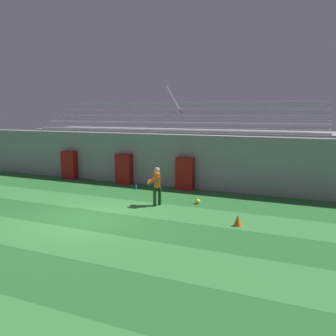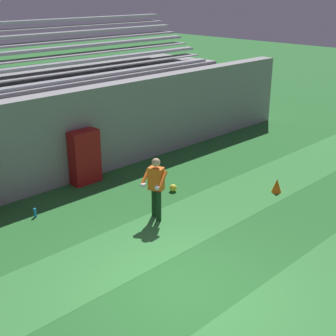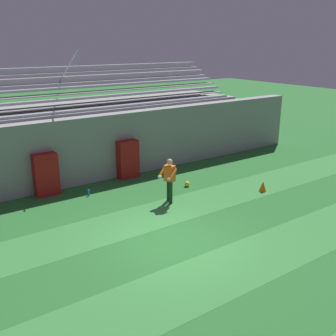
{
  "view_description": "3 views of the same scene",
  "coord_description": "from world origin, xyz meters",
  "px_view_note": "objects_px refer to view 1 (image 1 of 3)",
  "views": [
    {
      "loc": [
        7.32,
        -9.72,
        3.94
      ],
      "look_at": [
        1.77,
        3.73,
        1.47
      ],
      "focal_mm": 35.0,
      "sensor_mm": 36.0,
      "label": 1
    },
    {
      "loc": [
        -5.73,
        -5.4,
        5.65
      ],
      "look_at": [
        2.99,
        3.53,
        0.82
      ],
      "focal_mm": 50.0,
      "sensor_mm": 36.0,
      "label": 2
    },
    {
      "loc": [
        -6.12,
        -8.49,
        5.71
      ],
      "look_at": [
        2.02,
        3.2,
        1.12
      ],
      "focal_mm": 42.0,
      "sensor_mm": 36.0,
      "label": 3
    }
  ],
  "objects_px": {
    "padding_pillar_gate_left": "(124,169)",
    "traffic_cone": "(238,220)",
    "soccer_ball": "(198,201)",
    "goalkeeper": "(157,184)",
    "water_bottle": "(136,187)",
    "padding_pillar_gate_right": "(185,174)",
    "padding_pillar_far_left": "(69,165)"
  },
  "relations": [
    {
      "from": "padding_pillar_gate_left",
      "to": "traffic_cone",
      "type": "xyz_separation_m",
      "value": [
        7.19,
        -4.55,
        -0.62
      ]
    },
    {
      "from": "padding_pillar_gate_left",
      "to": "soccer_ball",
      "type": "relative_size",
      "value": 7.57
    },
    {
      "from": "padding_pillar_gate_left",
      "to": "soccer_ball",
      "type": "xyz_separation_m",
      "value": [
        5.05,
        -2.37,
        -0.72
      ]
    },
    {
      "from": "padding_pillar_gate_left",
      "to": "soccer_ball",
      "type": "bearing_deg",
      "value": -25.18
    },
    {
      "from": "goalkeeper",
      "to": "traffic_cone",
      "type": "relative_size",
      "value": 3.98
    },
    {
      "from": "padding_pillar_gate_left",
      "to": "water_bottle",
      "type": "height_order",
      "value": "padding_pillar_gate_left"
    },
    {
      "from": "goalkeeper",
      "to": "padding_pillar_gate_right",
      "type": "bearing_deg",
      "value": 88.18
    },
    {
      "from": "padding_pillar_gate_left",
      "to": "traffic_cone",
      "type": "relative_size",
      "value": 3.97
    },
    {
      "from": "soccer_ball",
      "to": "traffic_cone",
      "type": "distance_m",
      "value": 3.05
    },
    {
      "from": "padding_pillar_gate_right",
      "to": "goalkeeper",
      "type": "relative_size",
      "value": 1.0
    },
    {
      "from": "padding_pillar_gate_right",
      "to": "traffic_cone",
      "type": "relative_size",
      "value": 3.97
    },
    {
      "from": "goalkeeper",
      "to": "water_bottle",
      "type": "xyz_separation_m",
      "value": [
        -2.22,
        2.3,
        -0.83
      ]
    },
    {
      "from": "padding_pillar_gate_left",
      "to": "traffic_cone",
      "type": "distance_m",
      "value": 8.53
    },
    {
      "from": "traffic_cone",
      "to": "padding_pillar_far_left",
      "type": "bearing_deg",
      "value": 157.45
    },
    {
      "from": "soccer_ball",
      "to": "traffic_cone",
      "type": "relative_size",
      "value": 0.52
    },
    {
      "from": "padding_pillar_gate_left",
      "to": "padding_pillar_gate_right",
      "type": "distance_m",
      "value": 3.6
    },
    {
      "from": "goalkeeper",
      "to": "soccer_ball",
      "type": "distance_m",
      "value": 1.99
    },
    {
      "from": "padding_pillar_gate_left",
      "to": "goalkeeper",
      "type": "xyz_separation_m",
      "value": [
        3.5,
        -3.3,
        0.12
      ]
    },
    {
      "from": "padding_pillar_far_left",
      "to": "traffic_cone",
      "type": "relative_size",
      "value": 3.97
    },
    {
      "from": "goalkeeper",
      "to": "water_bottle",
      "type": "distance_m",
      "value": 3.3
    },
    {
      "from": "padding_pillar_gate_right",
      "to": "water_bottle",
      "type": "bearing_deg",
      "value": -156.65
    },
    {
      "from": "padding_pillar_gate_right",
      "to": "water_bottle",
      "type": "xyz_separation_m",
      "value": [
        -2.32,
        -1.0,
        -0.71
      ]
    },
    {
      "from": "padding_pillar_gate_right",
      "to": "water_bottle",
      "type": "relative_size",
      "value": 6.94
    },
    {
      "from": "traffic_cone",
      "to": "goalkeeper",
      "type": "bearing_deg",
      "value": 161.33
    },
    {
      "from": "padding_pillar_gate_right",
      "to": "soccer_ball",
      "type": "xyz_separation_m",
      "value": [
        1.44,
        -2.37,
        -0.72
      ]
    },
    {
      "from": "water_bottle",
      "to": "padding_pillar_far_left",
      "type": "bearing_deg",
      "value": 168.73
    },
    {
      "from": "padding_pillar_gate_right",
      "to": "padding_pillar_far_left",
      "type": "relative_size",
      "value": 1.0
    },
    {
      "from": "soccer_ball",
      "to": "padding_pillar_gate_left",
      "type": "bearing_deg",
      "value": 154.82
    },
    {
      "from": "padding_pillar_gate_right",
      "to": "padding_pillar_gate_left",
      "type": "bearing_deg",
      "value": 180.0
    },
    {
      "from": "traffic_cone",
      "to": "water_bottle",
      "type": "height_order",
      "value": "traffic_cone"
    },
    {
      "from": "traffic_cone",
      "to": "water_bottle",
      "type": "xyz_separation_m",
      "value": [
        -5.91,
        3.54,
        -0.09
      ]
    },
    {
      "from": "padding_pillar_gate_left",
      "to": "padding_pillar_far_left",
      "type": "xyz_separation_m",
      "value": [
        -3.76,
        0.0,
        0.0
      ]
    }
  ]
}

